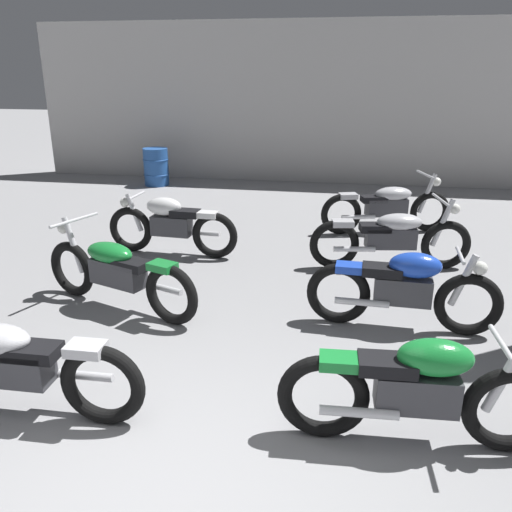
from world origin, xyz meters
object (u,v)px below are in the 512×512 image
(motorcycle_left_row_2, at_px, (171,224))
(motorcycle_right_row_3, at_px, (387,206))
(motorcycle_left_row_0, at_px, (7,363))
(motorcycle_right_row_2, at_px, (392,236))
(motorcycle_right_row_1, at_px, (404,288))
(oil_drum, at_px, (156,167))
(motorcycle_left_row_1, at_px, (117,271))
(motorcycle_right_row_0, at_px, (418,389))

(motorcycle_left_row_2, relative_size, motorcycle_right_row_3, 0.93)
(motorcycle_left_row_2, distance_m, motorcycle_right_row_3, 3.54)
(motorcycle_left_row_0, relative_size, motorcycle_right_row_2, 1.01)
(motorcycle_left_row_2, distance_m, motorcycle_right_row_1, 3.61)
(motorcycle_right_row_3, bearing_deg, motorcycle_right_row_1, -90.18)
(motorcycle_right_row_2, bearing_deg, motorcycle_right_row_3, 89.13)
(motorcycle_left_row_2, bearing_deg, oil_drum, 112.82)
(motorcycle_right_row_2, relative_size, oil_drum, 2.54)
(motorcycle_left_row_0, distance_m, oil_drum, 8.63)
(motorcycle_right_row_2, xyz_separation_m, motorcycle_right_row_3, (0.03, 1.68, 0.00))
(motorcycle_left_row_2, bearing_deg, motorcycle_left_row_0, -89.91)
(motorcycle_right_row_3, relative_size, oil_drum, 2.49)
(motorcycle_left_row_0, xyz_separation_m, motorcycle_left_row_1, (0.01, 1.97, 0.00))
(motorcycle_left_row_1, distance_m, motorcycle_right_row_1, 3.10)
(motorcycle_right_row_1, relative_size, motorcycle_right_row_2, 0.91)
(motorcycle_left_row_0, height_order, motorcycle_right_row_1, motorcycle_left_row_0)
(motorcycle_left_row_2, xyz_separation_m, motorcycle_right_row_2, (3.10, -0.02, -0.01))
(motorcycle_left_row_1, distance_m, motorcycle_left_row_2, 1.88)
(motorcycle_left_row_0, relative_size, motorcycle_right_row_3, 1.03)
(motorcycle_right_row_2, bearing_deg, oil_drum, 137.62)
(motorcycle_left_row_1, height_order, motorcycle_right_row_1, motorcycle_left_row_1)
(motorcycle_left_row_1, distance_m, motorcycle_right_row_2, 3.60)
(motorcycle_left_row_0, xyz_separation_m, motorcycle_right_row_3, (3.12, 5.51, 0.00))
(motorcycle_left_row_0, relative_size, motorcycle_left_row_1, 1.05)
(motorcycle_right_row_0, relative_size, motorcycle_right_row_3, 0.93)
(oil_drum, bearing_deg, motorcycle_right_row_2, -42.38)
(motorcycle_right_row_1, bearing_deg, motorcycle_right_row_2, 90.47)
(motorcycle_left_row_2, relative_size, motorcycle_right_row_2, 0.91)
(motorcycle_right_row_2, bearing_deg, motorcycle_left_row_1, -149.00)
(motorcycle_left_row_1, relative_size, motorcycle_right_row_0, 1.05)
(motorcycle_left_row_1, relative_size, motorcycle_right_row_3, 0.98)
(motorcycle_left_row_2, distance_m, oil_drum, 4.94)
(motorcycle_right_row_3, bearing_deg, oil_drum, 150.13)
(motorcycle_left_row_2, xyz_separation_m, oil_drum, (-1.92, 4.56, -0.03))
(oil_drum, bearing_deg, motorcycle_left_row_2, -67.18)
(motorcycle_left_row_1, relative_size, motorcycle_right_row_2, 0.96)
(motorcycle_right_row_0, height_order, oil_drum, motorcycle_right_row_0)
(motorcycle_right_row_0, xyz_separation_m, motorcycle_right_row_3, (0.06, 5.31, -0.01))
(motorcycle_left_row_2, height_order, oil_drum, motorcycle_left_row_2)
(motorcycle_right_row_2, bearing_deg, motorcycle_right_row_1, -89.53)
(motorcycle_left_row_1, xyz_separation_m, motorcycle_right_row_3, (3.11, 3.54, 0.00))
(motorcycle_right_row_1, distance_m, motorcycle_right_row_3, 3.48)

